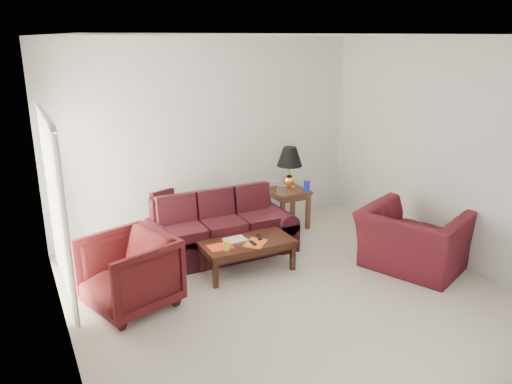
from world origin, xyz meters
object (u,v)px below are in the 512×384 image
sofa (221,226)px  armchair_right (413,240)px  armchair_left (129,273)px  coffee_table (247,256)px  floor_lamp (59,215)px  end_table (288,208)px

sofa → armchair_right: size_ratio=1.66×
armchair_left → armchair_right: 3.67m
armchair_left → coffee_table: armchair_left is taller
sofa → coffee_table: (0.10, -0.64, -0.22)m
floor_lamp → armchair_right: size_ratio=1.11×
sofa → armchair_right: sofa is taller
coffee_table → floor_lamp: bearing=151.9°
floor_lamp → coffee_table: 2.57m
coffee_table → armchair_right: bearing=-21.3°
floor_lamp → armchair_left: floor_lamp is taller
end_table → armchair_right: (0.69, -2.10, 0.09)m
armchair_left → armchair_right: armchair_left is taller
armchair_left → armchair_right: bearing=60.8°
sofa → floor_lamp: 2.18m
floor_lamp → armchair_right: bearing=-28.7°
end_table → armchair_left: armchair_left is taller
armchair_right → end_table: bearing=-4.8°
end_table → floor_lamp: (-3.46, 0.17, 0.39)m
armchair_right → coffee_table: size_ratio=1.04×
sofa → armchair_left: 1.73m
floor_lamp → coffee_table: floor_lamp is taller
end_table → armchair_left: size_ratio=0.67×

